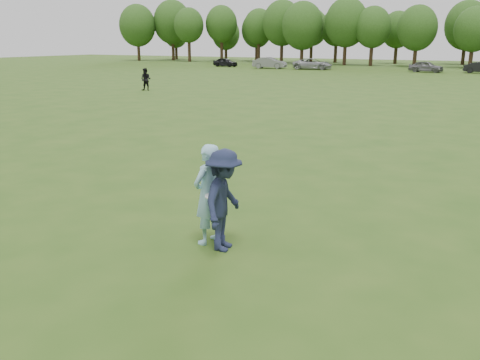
{
  "coord_description": "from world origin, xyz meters",
  "views": [
    {
      "loc": [
        3.95,
        -8.21,
        3.94
      ],
      "look_at": [
        -0.83,
        0.85,
        1.1
      ],
      "focal_mm": 38.0,
      "sensor_mm": 36.0,
      "label": 1
    }
  ],
  "objects": [
    {
      "name": "car_c",
      "position": [
        -20.35,
        59.1,
        0.74
      ],
      "size": [
        5.59,
        3.14,
        1.48
      ],
      "primitive_type": "imported",
      "rotation": [
        0.0,
        0.0,
        1.7
      ],
      "color": "#9D9EA2",
      "rests_on": "ground"
    },
    {
      "name": "thrower",
      "position": [
        -1.05,
        -0.08,
        1.01
      ],
      "size": [
        0.6,
        0.8,
        2.01
      ],
      "primitive_type": "imported",
      "rotation": [
        0.0,
        0.0,
        -1.74
      ],
      "color": "#90C6DF",
      "rests_on": "ground"
    },
    {
      "name": "car_a",
      "position": [
        -34.63,
        60.13,
        0.65
      ],
      "size": [
        4.01,
        2.02,
        1.31
      ],
      "primitive_type": "imported",
      "rotation": [
        0.0,
        0.0,
        1.44
      ],
      "color": "black",
      "rests_on": "ground"
    },
    {
      "name": "disc_in_play",
      "position": [
        -0.8,
        -0.34,
        1.08
      ],
      "size": [
        0.33,
        0.33,
        0.07
      ],
      "color": "white",
      "rests_on": "ground"
    },
    {
      "name": "car_b",
      "position": [
        -26.56,
        58.55,
        0.78
      ],
      "size": [
        4.88,
        2.19,
        1.55
      ],
      "primitive_type": "imported",
      "rotation": [
        0.0,
        0.0,
        1.69
      ],
      "color": "slate",
      "rests_on": "ground"
    },
    {
      "name": "ground",
      "position": [
        0.0,
        0.0,
        0.0
      ],
      "size": [
        200.0,
        200.0,
        0.0
      ],
      "primitive_type": "plane",
      "color": "#2C4E16",
      "rests_on": "ground"
    },
    {
      "name": "player_far_a",
      "position": [
        -21.83,
        24.57,
        0.88
      ],
      "size": [
        0.97,
        0.83,
        1.76
      ],
      "primitive_type": "imported",
      "rotation": [
        0.0,
        0.0,
        0.2
      ],
      "color": "black",
      "rests_on": "ground"
    },
    {
      "name": "defender",
      "position": [
        -0.6,
        -0.23,
        0.99
      ],
      "size": [
        0.92,
        1.38,
        1.98
      ],
      "primitive_type": "imported",
      "rotation": [
        0.0,
        0.0,
        1.73
      ],
      "color": "#1B223C",
      "rests_on": "ground"
    },
    {
      "name": "car_e",
      "position": [
        -5.7,
        59.81,
        0.7
      ],
      "size": [
        4.31,
        2.15,
        1.41
      ],
      "primitive_type": "imported",
      "rotation": [
        0.0,
        0.0,
        1.45
      ],
      "color": "slate",
      "rests_on": "ground"
    }
  ]
}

